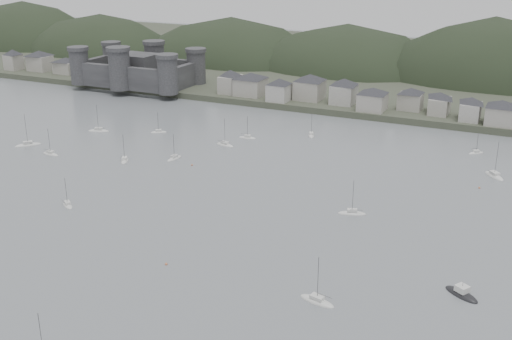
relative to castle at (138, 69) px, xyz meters
The scene contains 8 objects.
ground 216.45m from the castle, 56.28° to the right, with size 900.00×900.00×0.00m, color slate.
far_shore_land 166.61m from the castle, 43.83° to the left, with size 900.00×250.00×3.00m, color #383D2D.
forested_ridge 155.26m from the castle, 35.67° to the left, with size 851.55×103.94×102.57m.
castle is the anchor object (origin of this frame).
waterfront_town 170.64m from the castle, ahead, with size 451.48×28.46×12.92m.
moored_fleet 151.06m from the castle, 45.63° to the right, with size 239.55×156.71×13.59m.
motor_launch_near 238.71m from the castle, 37.30° to the right, with size 9.13×7.37×4.09m.
mooring_buoys 176.86m from the castle, 42.49° to the right, with size 177.67×86.93×0.70m.
Camera 1 is at (79.88, -93.86, 73.69)m, focal length 43.60 mm.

